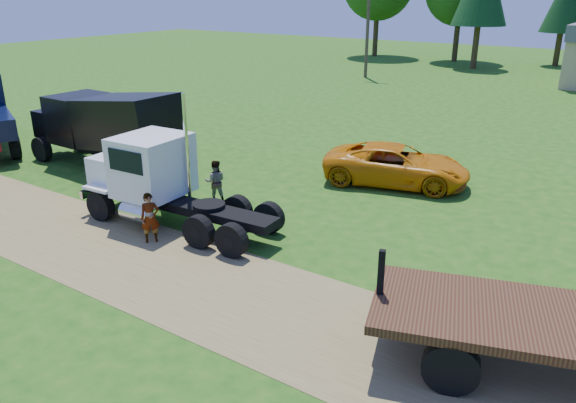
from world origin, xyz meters
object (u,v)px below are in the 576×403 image
Objects in this scene: orange_pickup at (396,165)px; white_semi_tractor at (155,179)px; spectator_a at (150,218)px; black_dump_truck at (106,125)px.

white_semi_tractor is at bearing 132.32° from orange_pickup.
spectator_a is at bearing 141.95° from orange_pickup.
white_semi_tractor is at bearing 78.78° from spectator_a.
spectator_a is (1.13, -1.33, -0.67)m from white_semi_tractor.
orange_pickup is 3.57× the size of spectator_a.
white_semi_tractor is 4.54× the size of spectator_a.
orange_pickup is 10.00m from spectator_a.
orange_pickup is at bearing 25.41° from black_dump_truck.
white_semi_tractor is 1.27× the size of orange_pickup.
white_semi_tractor is at bearing -25.01° from black_dump_truck.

